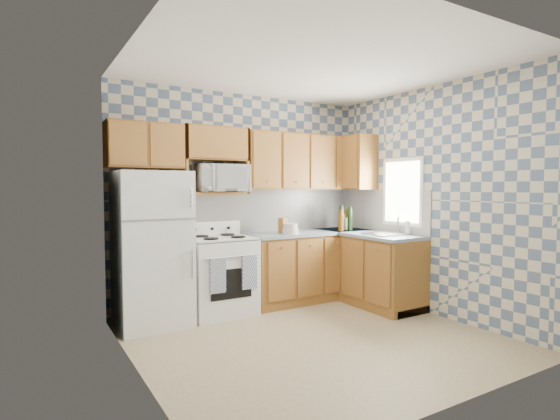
# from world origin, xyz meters

# --- Properties ---
(floor) EXTENTS (3.40, 3.40, 0.00)m
(floor) POSITION_xyz_m (0.00, 0.00, 0.00)
(floor) COLOR #877655
(floor) RESTS_ON ground
(back_wall) EXTENTS (3.40, 0.02, 2.70)m
(back_wall) POSITION_xyz_m (0.00, 1.60, 1.35)
(back_wall) COLOR slate
(back_wall) RESTS_ON ground
(right_wall) EXTENTS (0.02, 3.20, 2.70)m
(right_wall) POSITION_xyz_m (1.70, 0.00, 1.35)
(right_wall) COLOR slate
(right_wall) RESTS_ON ground
(backsplash_back) EXTENTS (2.60, 0.02, 0.56)m
(backsplash_back) POSITION_xyz_m (0.40, 1.59, 1.20)
(backsplash_back) COLOR white
(backsplash_back) RESTS_ON back_wall
(backsplash_right) EXTENTS (0.02, 1.60, 0.56)m
(backsplash_right) POSITION_xyz_m (1.69, 0.80, 1.20)
(backsplash_right) COLOR white
(backsplash_right) RESTS_ON right_wall
(refrigerator) EXTENTS (0.75, 0.70, 1.68)m
(refrigerator) POSITION_xyz_m (-1.27, 1.25, 0.84)
(refrigerator) COLOR white
(refrigerator) RESTS_ON floor
(stove_body) EXTENTS (0.76, 0.65, 0.90)m
(stove_body) POSITION_xyz_m (-0.47, 1.28, 0.45)
(stove_body) COLOR white
(stove_body) RESTS_ON floor
(cooktop) EXTENTS (0.76, 0.65, 0.02)m
(cooktop) POSITION_xyz_m (-0.47, 1.28, 0.91)
(cooktop) COLOR silver
(cooktop) RESTS_ON stove_body
(backguard) EXTENTS (0.76, 0.08, 0.17)m
(backguard) POSITION_xyz_m (-0.47, 1.55, 1.00)
(backguard) COLOR white
(backguard) RESTS_ON cooktop
(dish_towel_left) EXTENTS (0.18, 0.02, 0.39)m
(dish_towel_left) POSITION_xyz_m (-0.64, 0.93, 0.54)
(dish_towel_left) COLOR navy
(dish_towel_left) RESTS_ON stove_body
(dish_towel_right) EXTENTS (0.18, 0.02, 0.39)m
(dish_towel_right) POSITION_xyz_m (-0.25, 0.93, 0.54)
(dish_towel_right) COLOR navy
(dish_towel_right) RESTS_ON stove_body
(base_cabinets_back) EXTENTS (1.75, 0.60, 0.88)m
(base_cabinets_back) POSITION_xyz_m (0.82, 1.30, 0.44)
(base_cabinets_back) COLOR brown
(base_cabinets_back) RESTS_ON floor
(base_cabinets_right) EXTENTS (0.60, 1.60, 0.88)m
(base_cabinets_right) POSITION_xyz_m (1.40, 0.80, 0.44)
(base_cabinets_right) COLOR brown
(base_cabinets_right) RESTS_ON floor
(countertop_back) EXTENTS (1.77, 0.63, 0.04)m
(countertop_back) POSITION_xyz_m (0.82, 1.30, 0.90)
(countertop_back) COLOR slate
(countertop_back) RESTS_ON base_cabinets_back
(countertop_right) EXTENTS (0.63, 1.60, 0.04)m
(countertop_right) POSITION_xyz_m (1.40, 0.80, 0.90)
(countertop_right) COLOR slate
(countertop_right) RESTS_ON base_cabinets_right
(upper_cabinets_back) EXTENTS (1.75, 0.33, 0.74)m
(upper_cabinets_back) POSITION_xyz_m (0.82, 1.44, 1.85)
(upper_cabinets_back) COLOR brown
(upper_cabinets_back) RESTS_ON back_wall
(upper_cabinets_fridge) EXTENTS (0.82, 0.33, 0.50)m
(upper_cabinets_fridge) POSITION_xyz_m (-1.29, 1.44, 1.97)
(upper_cabinets_fridge) COLOR brown
(upper_cabinets_fridge) RESTS_ON back_wall
(upper_cabinets_right) EXTENTS (0.33, 0.70, 0.74)m
(upper_cabinets_right) POSITION_xyz_m (1.53, 1.25, 1.85)
(upper_cabinets_right) COLOR brown
(upper_cabinets_right) RESTS_ON right_wall
(microwave_shelf) EXTENTS (0.80, 0.33, 0.03)m
(microwave_shelf) POSITION_xyz_m (-0.47, 1.44, 1.44)
(microwave_shelf) COLOR brown
(microwave_shelf) RESTS_ON back_wall
(microwave) EXTENTS (0.64, 0.46, 0.33)m
(microwave) POSITION_xyz_m (-0.38, 1.40, 1.62)
(microwave) COLOR white
(microwave) RESTS_ON microwave_shelf
(sink) EXTENTS (0.48, 0.40, 0.03)m
(sink) POSITION_xyz_m (1.40, 0.45, 0.93)
(sink) COLOR #B7B7BC
(sink) RESTS_ON countertop_right
(window) EXTENTS (0.02, 0.66, 0.86)m
(window) POSITION_xyz_m (1.69, 0.45, 1.45)
(window) COLOR white
(window) RESTS_ON right_wall
(bottle_0) EXTENTS (0.07, 0.07, 0.32)m
(bottle_0) POSITION_xyz_m (1.27, 1.15, 1.08)
(bottle_0) COLOR black
(bottle_0) RESTS_ON countertop_back
(bottle_1) EXTENTS (0.07, 0.07, 0.30)m
(bottle_1) POSITION_xyz_m (1.37, 1.09, 1.07)
(bottle_1) COLOR black
(bottle_1) RESTS_ON countertop_back
(bottle_2) EXTENTS (0.07, 0.07, 0.28)m
(bottle_2) POSITION_xyz_m (1.42, 1.19, 1.06)
(bottle_2) COLOR #5E3408
(bottle_2) RESTS_ON countertop_back
(bottle_3) EXTENTS (0.07, 0.07, 0.26)m
(bottle_3) POSITION_xyz_m (1.20, 1.07, 1.05)
(bottle_3) COLOR #5E3408
(bottle_3) RESTS_ON countertop_back
(knife_block) EXTENTS (0.11, 0.11, 0.19)m
(knife_block) POSITION_xyz_m (0.41, 1.27, 1.02)
(knife_block) COLOR brown
(knife_block) RESTS_ON countertop_back
(electric_kettle) EXTENTS (0.13, 0.13, 0.17)m
(electric_kettle) POSITION_xyz_m (1.39, 1.24, 1.00)
(electric_kettle) COLOR white
(electric_kettle) RESTS_ON countertop_back
(food_containers) EXTENTS (0.20, 0.20, 0.13)m
(food_containers) POSITION_xyz_m (0.42, 1.11, 0.99)
(food_containers) COLOR beige
(food_containers) RESTS_ON countertop_back
(soap_bottle) EXTENTS (0.06, 0.06, 0.17)m
(soap_bottle) POSITION_xyz_m (1.62, 0.29, 1.01)
(soap_bottle) COLOR beige
(soap_bottle) RESTS_ON countertop_right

